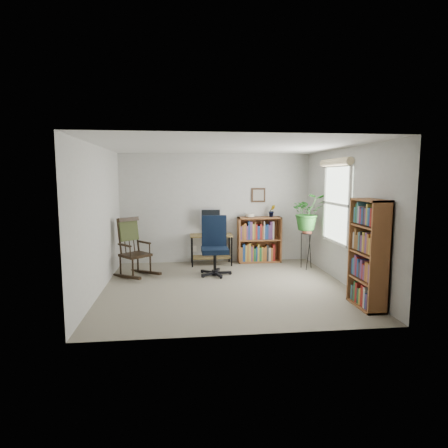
{
  "coord_description": "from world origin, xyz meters",
  "views": [
    {
      "loc": [
        -0.75,
        -6.27,
        1.9
      ],
      "look_at": [
        0.0,
        0.4,
        1.05
      ],
      "focal_mm": 30.0,
      "sensor_mm": 36.0,
      "label": 1
    }
  ],
  "objects": [
    {
      "name": "wall_front",
      "position": [
        0.0,
        -2.0,
        1.2
      ],
      "size": [
        4.2,
        0.0,
        2.4
      ],
      "primitive_type": "cube",
      "color": "#BCBCB7",
      "rests_on": "ground"
    },
    {
      "name": "framed_picture",
      "position": [
        0.95,
        1.97,
        1.49
      ],
      "size": [
        0.32,
        0.04,
        0.32
      ],
      "primitive_type": null,
      "color": "black",
      "rests_on": "wall_back"
    },
    {
      "name": "wall_right",
      "position": [
        2.1,
        0.0,
        1.2
      ],
      "size": [
        0.0,
        4.0,
        2.4
      ],
      "primitive_type": "cube",
      "color": "#BCBCB7",
      "rests_on": "ground"
    },
    {
      "name": "keyboard",
      "position": [
        -0.13,
        1.58,
        0.67
      ],
      "size": [
        0.4,
        0.15,
        0.02
      ],
      "primitive_type": "cube",
      "color": "black",
      "rests_on": "desk"
    },
    {
      "name": "desk",
      "position": [
        -0.13,
        1.7,
        0.33
      ],
      "size": [
        0.91,
        0.5,
        0.66
      ],
      "primitive_type": null,
      "color": "brown",
      "rests_on": "floor"
    },
    {
      "name": "window",
      "position": [
        2.06,
        0.3,
        1.4
      ],
      "size": [
        0.12,
        1.2,
        1.5
      ],
      "primitive_type": null,
      "color": "white",
      "rests_on": "wall_right"
    },
    {
      "name": "potted_plant_small",
      "position": [
        1.23,
        1.83,
        1.07
      ],
      "size": [
        0.13,
        0.24,
        0.11
      ],
      "primitive_type": "imported",
      "color": "#256322",
      "rests_on": "low_bookshelf"
    },
    {
      "name": "tall_bookshelf",
      "position": [
        1.92,
        -1.23,
        0.79
      ],
      "size": [
        0.3,
        0.69,
        1.59
      ],
      "primitive_type": null,
      "color": "brown",
      "rests_on": "floor"
    },
    {
      "name": "rocking_chair",
      "position": [
        -1.65,
        0.88,
        0.57
      ],
      "size": [
        1.09,
        1.13,
        1.15
      ],
      "primitive_type": null,
      "rotation": [
        0.0,
        0.0,
        0.72
      ],
      "color": "black",
      "rests_on": "floor"
    },
    {
      "name": "low_bookshelf",
      "position": [
        0.95,
        1.82,
        0.51
      ],
      "size": [
        0.96,
        0.32,
        1.01
      ],
      "primitive_type": null,
      "color": "brown",
      "rests_on": "floor"
    },
    {
      "name": "office_chair",
      "position": [
        -0.13,
        0.8,
        0.58
      ],
      "size": [
        0.65,
        0.65,
        1.16
      ],
      "primitive_type": null,
      "rotation": [
        0.0,
        0.0,
        -0.02
      ],
      "color": "black",
      "rests_on": "floor"
    },
    {
      "name": "wall_left",
      "position": [
        -2.1,
        0.0,
        1.2
      ],
      "size": [
        0.0,
        4.0,
        2.4
      ],
      "primitive_type": "cube",
      "color": "#BCBCB7",
      "rests_on": "ground"
    },
    {
      "name": "spider_plant",
      "position": [
        1.8,
        1.1,
        1.54
      ],
      "size": [
        1.69,
        1.87,
        1.46
      ],
      "primitive_type": "imported",
      "color": "#256322",
      "rests_on": "plant_stand"
    },
    {
      "name": "floor",
      "position": [
        0.0,
        0.0,
        0.0
      ],
      "size": [
        4.2,
        4.0,
        0.0
      ],
      "primitive_type": "cube",
      "color": "gray",
      "rests_on": "ground"
    },
    {
      "name": "ceiling",
      "position": [
        0.0,
        0.0,
        2.4
      ],
      "size": [
        4.2,
        4.0,
        0.0
      ],
      "primitive_type": "cube",
      "color": "silver",
      "rests_on": "ground"
    },
    {
      "name": "wall_back",
      "position": [
        0.0,
        2.0,
        1.2
      ],
      "size": [
        4.2,
        0.0,
        2.4
      ],
      "primitive_type": "cube",
      "color": "#BCBCB7",
      "rests_on": "ground"
    },
    {
      "name": "monitor",
      "position": [
        -0.13,
        1.84,
        0.94
      ],
      "size": [
        0.46,
        0.16,
        0.56
      ],
      "primitive_type": null,
      "color": "silver",
      "rests_on": "desk"
    },
    {
      "name": "plant_stand",
      "position": [
        1.8,
        1.1,
        0.44
      ],
      "size": [
        0.25,
        0.25,
        0.87
      ],
      "primitive_type": null,
      "rotation": [
        0.0,
        0.0,
        0.02
      ],
      "color": "black",
      "rests_on": "floor"
    }
  ]
}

